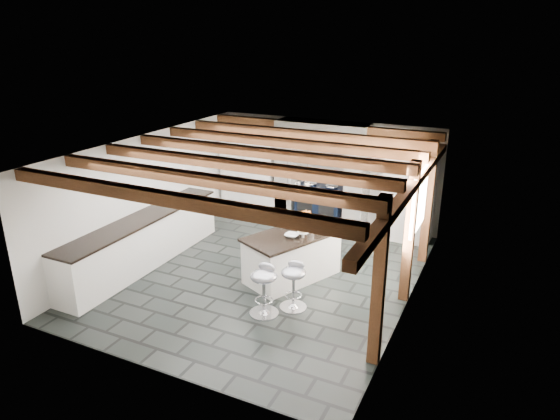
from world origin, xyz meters
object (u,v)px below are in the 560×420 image
at_px(kitchen_island, 292,256).
at_px(bar_stool_near, 294,280).
at_px(range_cooker, 320,205).
at_px(bar_stool_far, 264,284).

distance_m(kitchen_island, bar_stool_near, 1.02).
relative_size(range_cooker, kitchen_island, 0.53).
bearing_deg(kitchen_island, range_cooker, 125.08).
xyz_separation_m(bar_stool_near, bar_stool_far, (-0.33, -0.35, 0.03)).
bearing_deg(kitchen_island, bar_stool_far, -60.50).
bearing_deg(bar_stool_far, kitchen_island, 97.87).
distance_m(bar_stool_near, bar_stool_far, 0.48).
distance_m(kitchen_island, bar_stool_far, 1.28).
relative_size(kitchen_island, bar_stool_far, 2.26).
distance_m(range_cooker, bar_stool_far, 3.92).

